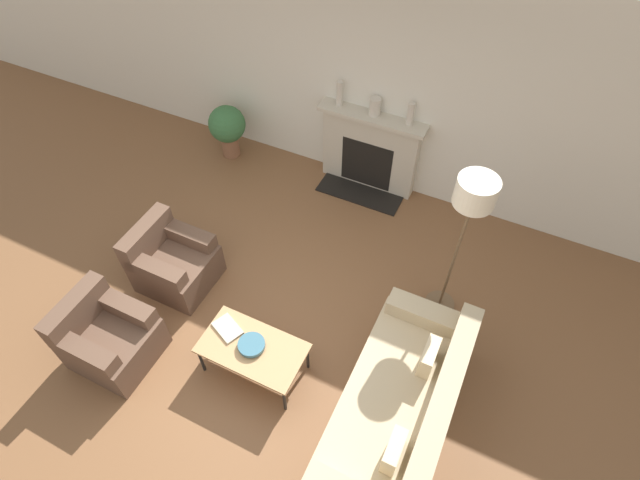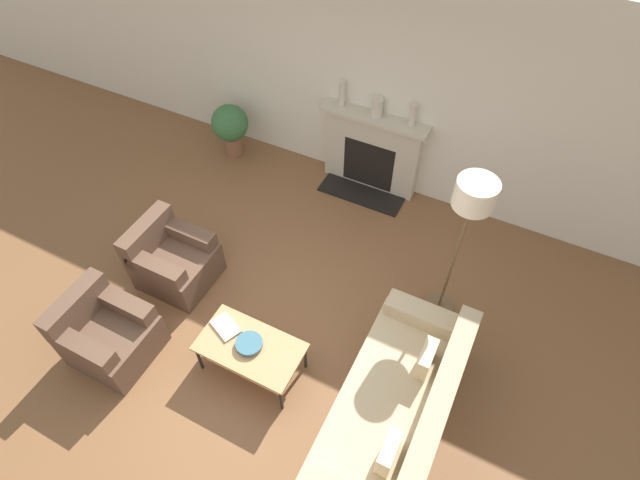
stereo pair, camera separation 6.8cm
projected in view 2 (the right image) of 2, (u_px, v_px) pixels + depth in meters
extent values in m
plane|color=brown|center=(253.00, 349.00, 5.32)|extent=(18.00, 18.00, 0.00)
cube|color=silver|center=(376.00, 85.00, 6.01)|extent=(18.00, 0.06, 2.90)
cube|color=beige|center=(372.00, 152.00, 6.61)|extent=(1.28, 0.20, 1.07)
cube|color=black|center=(369.00, 164.00, 6.67)|extent=(0.71, 0.04, 0.70)
cube|color=black|center=(361.00, 194.00, 6.84)|extent=(1.16, 0.40, 0.02)
cube|color=beige|center=(375.00, 118.00, 6.16)|extent=(1.40, 0.28, 0.05)
cube|color=tan|center=(389.00, 411.00, 4.66)|extent=(0.93, 2.09, 0.43)
cube|color=tan|center=(435.00, 412.00, 4.25)|extent=(0.20, 2.09, 0.36)
cube|color=tan|center=(427.00, 317.00, 4.96)|extent=(0.85, 0.22, 0.19)
cube|color=beige|center=(426.00, 358.00, 4.62)|extent=(0.12, 0.32, 0.28)
cube|color=beige|center=(389.00, 452.00, 4.07)|extent=(0.12, 0.32, 0.28)
cube|color=brown|center=(114.00, 340.00, 5.14)|extent=(0.79, 0.74, 0.43)
cube|color=brown|center=(76.00, 308.00, 4.93)|extent=(0.18, 0.74, 0.36)
cube|color=brown|center=(83.00, 348.00, 4.74)|extent=(0.71, 0.18, 0.17)
cube|color=brown|center=(123.00, 304.00, 5.07)|extent=(0.71, 0.18, 0.17)
cube|color=brown|center=(178.00, 267.00, 5.76)|extent=(0.79, 0.74, 0.43)
cube|color=brown|center=(147.00, 235.00, 5.55)|extent=(0.18, 0.74, 0.36)
cube|color=brown|center=(155.00, 268.00, 5.37)|extent=(0.71, 0.18, 0.17)
cube|color=brown|center=(187.00, 233.00, 5.69)|extent=(0.71, 0.18, 0.17)
cube|color=tan|center=(250.00, 347.00, 4.86)|extent=(1.03, 0.57, 0.03)
cylinder|color=black|center=(199.00, 358.00, 5.02)|extent=(0.03, 0.03, 0.41)
cylinder|color=black|center=(281.00, 399.00, 4.74)|extent=(0.03, 0.03, 0.41)
cylinder|color=black|center=(227.00, 320.00, 5.31)|extent=(0.03, 0.03, 0.41)
cylinder|color=black|center=(305.00, 357.00, 5.03)|extent=(0.03, 0.03, 0.41)
cylinder|color=#38667A|center=(249.00, 345.00, 4.85)|extent=(0.09, 0.09, 0.01)
cylinder|color=#38667A|center=(249.00, 344.00, 4.82)|extent=(0.27, 0.27, 0.04)
cube|color=#B2A893|center=(226.00, 327.00, 4.97)|extent=(0.35, 0.30, 0.02)
cylinder|color=brown|center=(439.00, 305.00, 5.66)|extent=(0.33, 0.33, 0.03)
cylinder|color=brown|center=(454.00, 259.00, 5.02)|extent=(0.03, 0.03, 1.64)
cylinder|color=silver|center=(475.00, 194.00, 4.33)|extent=(0.38, 0.38, 0.27)
cylinder|color=beige|center=(342.00, 94.00, 6.17)|extent=(0.08, 0.08, 0.33)
cylinder|color=beige|center=(377.00, 107.00, 6.07)|extent=(0.14, 0.14, 0.23)
cylinder|color=beige|center=(412.00, 115.00, 5.91)|extent=(0.08, 0.08, 0.29)
cylinder|color=brown|center=(233.00, 145.00, 7.31)|extent=(0.25, 0.25, 0.30)
sphere|color=#386B3D|center=(230.00, 123.00, 7.02)|extent=(0.52, 0.52, 0.52)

